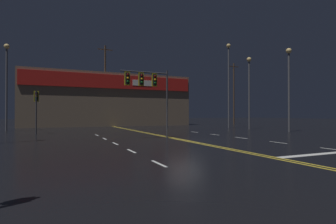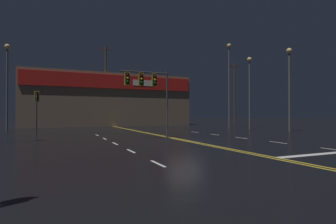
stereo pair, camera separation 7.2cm
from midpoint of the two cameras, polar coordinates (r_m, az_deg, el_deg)
The scene contains 10 objects.
ground_plane at distance 18.27m, azimuth 3.83°, elevation -6.20°, with size 200.00×200.00×0.00m, color black.
road_markings at distance 17.43m, azimuth 8.83°, elevation -6.46°, with size 14.45×60.00×0.01m.
traffic_signal_median at distance 19.82m, azimuth -4.41°, elevation 6.02°, with size 3.77×0.36×5.22m.
traffic_signal_corner_northwest at distance 26.98m, azimuth -26.62°, elevation 1.90°, with size 0.42×0.36×3.98m.
streetlight_near_left at distance 36.43m, azimuth 13.20°, elevation 7.77°, with size 0.56×0.56×11.34m.
streetlight_median_approach at distance 30.09m, azimuth 24.95°, elevation 6.79°, with size 0.56×0.56×8.70m.
streetlight_far_left at distance 33.80m, azimuth 17.38°, elevation 6.10°, with size 0.56×0.56×8.84m.
streetlight_far_right at distance 33.68m, azimuth -31.56°, elevation 6.79°, with size 0.56×0.56×9.50m.
building_backdrop at distance 45.04m, azimuth -12.98°, elevation 2.39°, with size 25.73×10.23×8.16m.
utility_pole_row at distance 40.76m, azimuth -11.57°, elevation 5.38°, with size 45.99×0.26×12.15m.
Camera 2 is at (-8.39, -16.13, 1.80)m, focal length 28.00 mm.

